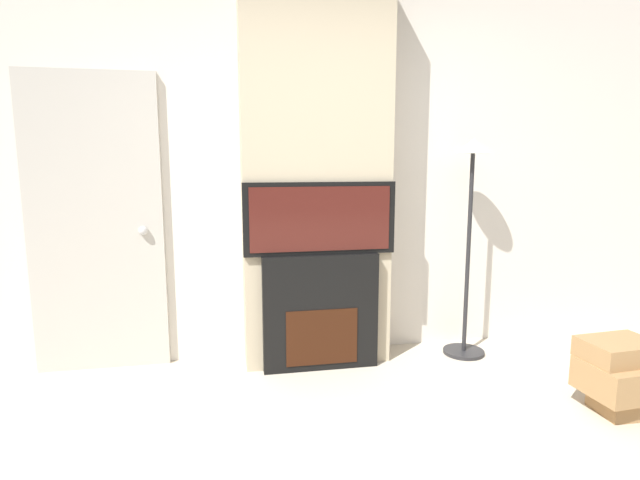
% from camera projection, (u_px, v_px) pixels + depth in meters
% --- Properties ---
extents(wall_back, '(6.00, 0.06, 2.70)m').
position_uv_depth(wall_back, '(311.00, 170.00, 3.57)').
color(wall_back, silver).
rests_on(wall_back, ground_plane).
extents(chimney_breast, '(1.01, 0.30, 2.70)m').
position_uv_depth(chimney_breast, '(316.00, 170.00, 3.40)').
color(chimney_breast, '#BCAD8E').
rests_on(chimney_breast, ground_plane).
extents(fireplace, '(0.79, 0.15, 0.79)m').
position_uv_depth(fireplace, '(320.00, 312.00, 3.40)').
color(fireplace, black).
rests_on(fireplace, ground_plane).
extents(television, '(1.02, 0.07, 0.48)m').
position_uv_depth(television, '(320.00, 219.00, 3.30)').
color(television, black).
rests_on(television, fireplace).
extents(floor_lamp, '(0.30, 0.30, 1.56)m').
position_uv_depth(floor_lamp, '(470.00, 211.00, 3.53)').
color(floor_lamp, '#262628').
rests_on(floor_lamp, ground_plane).
extents(box_stack, '(0.46, 0.37, 0.41)m').
position_uv_depth(box_stack, '(623.00, 375.00, 2.81)').
color(box_stack, '#A37A4C').
rests_on(box_stack, ground_plane).
extents(entry_door, '(0.86, 0.09, 1.98)m').
position_uv_depth(entry_door, '(96.00, 225.00, 3.30)').
color(entry_door, '#BCB7AD').
rests_on(entry_door, ground_plane).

